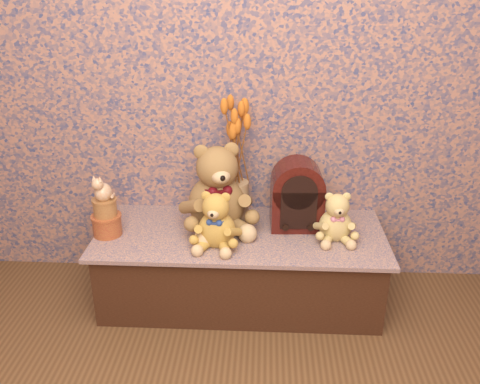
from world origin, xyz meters
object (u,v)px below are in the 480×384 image
object	(u,v)px
teddy_large	(217,182)
cathedral_radio	(297,194)
teddy_small	(336,214)
teddy_medium	(217,216)
ceramic_vase	(236,201)
biscuit_tin_lower	(107,225)
cat_figurine	(102,187)

from	to	relation	value
teddy_large	cathedral_radio	xyz separation A→B (m)	(0.39, 0.01, -0.06)
teddy_large	teddy_small	distance (m)	0.59
teddy_medium	cathedral_radio	bearing A→B (deg)	35.43
ceramic_vase	biscuit_tin_lower	xyz separation A→B (m)	(-0.62, -0.19, -0.06)
teddy_large	ceramic_vase	distance (m)	0.17
ceramic_vase	biscuit_tin_lower	size ratio (longest dim) A/B	1.53
teddy_medium	biscuit_tin_lower	bearing A→B (deg)	-179.44
teddy_medium	cat_figurine	size ratio (longest dim) A/B	2.18
teddy_large	cat_figurine	xyz separation A→B (m)	(-0.52, -0.13, 0.02)
teddy_medium	cat_figurine	distance (m)	0.56
teddy_medium	teddy_large	bearing A→B (deg)	102.25
teddy_small	cat_figurine	xyz separation A→B (m)	(-1.10, -0.02, 0.12)
teddy_large	cat_figurine	size ratio (longest dim) A/B	3.53
cathedral_radio	biscuit_tin_lower	world-z (taller)	cathedral_radio
teddy_small	biscuit_tin_lower	bearing A→B (deg)	177.91
teddy_medium	cat_figurine	world-z (taller)	cat_figurine
teddy_large	cathedral_radio	size ratio (longest dim) A/B	1.34
teddy_medium	cathedral_radio	distance (m)	0.43
teddy_small	ceramic_vase	world-z (taller)	teddy_small
ceramic_vase	teddy_large	bearing A→B (deg)	-146.36
teddy_medium	biscuit_tin_lower	distance (m)	0.55
cathedral_radio	cat_figurine	size ratio (longest dim) A/B	2.65
cathedral_radio	teddy_large	bearing A→B (deg)	178.70
teddy_large	ceramic_vase	size ratio (longest dim) A/B	2.21
ceramic_vase	cat_figurine	size ratio (longest dim) A/B	1.60
teddy_large	biscuit_tin_lower	distance (m)	0.57
teddy_large	ceramic_vase	world-z (taller)	teddy_large
teddy_medium	ceramic_vase	xyz separation A→B (m)	(0.08, 0.25, -0.04)
ceramic_vase	teddy_small	bearing A→B (deg)	-18.96
cat_figurine	biscuit_tin_lower	bearing A→B (deg)	0.00
teddy_medium	ceramic_vase	world-z (taller)	teddy_medium
cathedral_radio	biscuit_tin_lower	distance (m)	0.94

